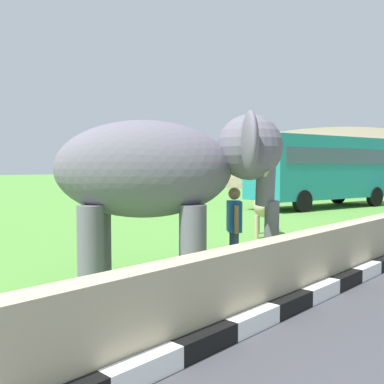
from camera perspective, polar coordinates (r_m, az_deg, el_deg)
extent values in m
cube|color=white|center=(4.54, -6.29, -21.83)|extent=(0.90, 0.20, 0.24)
cube|color=black|center=(5.12, 1.80, -18.80)|extent=(0.90, 0.20, 0.24)
cube|color=white|center=(5.78, 7.92, -16.18)|extent=(0.90, 0.20, 0.24)
cube|color=black|center=(6.50, 12.62, -14.01)|extent=(0.90, 0.20, 0.24)
cube|color=white|center=(7.27, 16.30, -12.21)|extent=(0.90, 0.20, 0.24)
cube|color=black|center=(8.06, 19.23, -10.73)|extent=(0.90, 0.20, 0.24)
cube|color=white|center=(8.87, 21.60, -9.49)|extent=(0.90, 0.20, 0.24)
cube|color=tan|center=(5.25, 0.01, -13.82)|extent=(28.00, 0.36, 1.00)
cylinder|color=slate|center=(8.33, -0.16, -5.98)|extent=(0.44, 0.44, 1.41)
cylinder|color=slate|center=(7.44, 0.19, -7.10)|extent=(0.44, 0.44, 1.41)
cylinder|color=slate|center=(8.41, -11.86, -5.96)|extent=(0.44, 0.44, 1.41)
cylinder|color=slate|center=(7.54, -12.92, -7.04)|extent=(0.44, 0.44, 1.41)
ellipsoid|color=slate|center=(7.77, -6.27, 2.96)|extent=(3.34, 3.30, 1.70)
sphere|color=slate|center=(7.89, 7.45, 5.73)|extent=(1.16, 1.16, 1.16)
ellipsoid|color=#D84C8C|center=(7.96, 9.53, 6.77)|extent=(0.70, 0.71, 0.44)
ellipsoid|color=slate|center=(8.64, 5.56, 5.86)|extent=(0.80, 0.81, 1.00)
ellipsoid|color=slate|center=(7.10, 7.44, 6.41)|extent=(0.80, 0.81, 1.00)
cylinder|color=slate|center=(7.95, 9.48, 1.73)|extent=(0.58, 0.58, 0.99)
cylinder|color=slate|center=(8.03, 10.23, -3.98)|extent=(0.40, 0.40, 0.81)
cone|color=beige|center=(8.21, 8.67, 2.48)|extent=(0.49, 0.50, 0.22)
cone|color=beige|center=(7.66, 9.51, 2.42)|extent=(0.49, 0.50, 0.22)
cylinder|color=navy|center=(8.59, 5.33, -7.70)|extent=(0.15, 0.15, 0.82)
cylinder|color=navy|center=(8.40, 5.54, -7.96)|extent=(0.15, 0.15, 0.82)
cube|color=#1E59B2|center=(8.39, 5.46, -3.13)|extent=(0.45, 0.46, 0.58)
cylinder|color=#9E7251|center=(8.65, 5.19, -3.13)|extent=(0.15, 0.15, 0.52)
cylinder|color=#9E7251|center=(8.14, 5.74, -3.54)|extent=(0.14, 0.14, 0.52)
sphere|color=#9E7251|center=(8.35, 5.47, -0.20)|extent=(0.23, 0.23, 0.23)
cube|color=teal|center=(23.20, 16.49, 3.03)|extent=(8.71, 4.41, 3.00)
cube|color=#3F5160|center=(23.21, 16.51, 4.36)|extent=(8.07, 4.29, 0.76)
cylinder|color=black|center=(26.05, 18.30, -0.29)|extent=(1.04, 0.53, 1.00)
cylinder|color=black|center=(24.69, 22.49, -0.56)|extent=(1.04, 0.53, 1.00)
cylinder|color=black|center=(22.11, 9.66, -0.78)|extent=(1.04, 0.53, 1.00)
cylinder|color=black|center=(20.49, 14.04, -1.15)|extent=(1.04, 0.53, 1.00)
cube|color=orange|center=(35.96, 19.79, 3.01)|extent=(9.84, 3.01, 3.00)
cube|color=#3F5160|center=(35.96, 19.81, 3.87)|extent=(9.06, 3.00, 0.76)
cylinder|color=black|center=(39.31, 19.74, 0.83)|extent=(1.01, 0.35, 1.00)
cylinder|color=black|center=(38.57, 22.95, 0.72)|extent=(1.01, 0.35, 1.00)
cylinder|color=black|center=(33.54, 16.06, 0.50)|extent=(1.01, 0.35, 1.00)
cylinder|color=black|center=(32.68, 19.75, 0.37)|extent=(1.01, 0.35, 1.00)
cylinder|color=tan|center=(13.66, 8.47, -3.99)|extent=(0.12, 0.12, 0.65)
cylinder|color=tan|center=(13.65, 9.98, -4.01)|extent=(0.12, 0.12, 0.65)
cylinder|color=tan|center=(12.77, 8.32, -4.50)|extent=(0.12, 0.12, 0.65)
cylinder|color=tan|center=(12.76, 9.94, -4.52)|extent=(0.12, 0.12, 0.65)
ellipsoid|color=tan|center=(13.15, 9.20, -1.77)|extent=(1.59, 1.31, 0.66)
ellipsoid|color=tan|center=(14.06, 9.30, -1.04)|extent=(0.48, 0.43, 0.32)
ellipsoid|color=#756F54|center=(62.24, 18.62, 1.22)|extent=(46.44, 37.15, 14.23)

